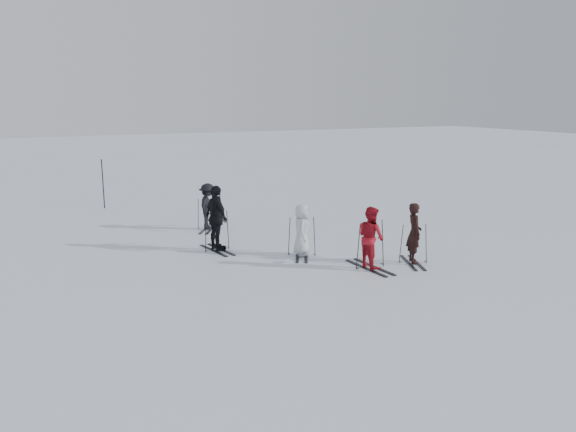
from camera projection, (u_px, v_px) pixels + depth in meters
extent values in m
plane|color=silver|center=(303.00, 255.00, 16.63)|extent=(120.00, 120.00, 0.00)
imported|color=black|center=(414.00, 234.00, 15.66)|extent=(0.61, 0.73, 1.70)
imported|color=maroon|center=(371.00, 238.00, 15.21)|extent=(0.68, 0.85, 1.69)
imported|color=silver|center=(302.00, 231.00, 16.44)|extent=(0.77, 0.88, 1.52)
imported|color=black|center=(217.00, 219.00, 16.95)|extent=(0.67, 1.22, 1.98)
imported|color=black|center=(208.00, 207.00, 19.74)|extent=(1.07, 1.21, 1.62)
cylinder|color=black|center=(103.00, 184.00, 23.56)|extent=(0.05, 0.05, 2.08)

